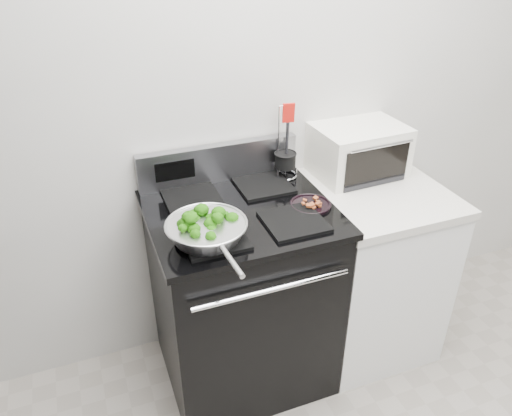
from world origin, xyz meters
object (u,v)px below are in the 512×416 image
toaster_oven (358,150)px  skillet (207,230)px  bacon_plate (311,203)px  utensil_holder (285,164)px  gas_range (242,294)px

toaster_oven → skillet: bearing=-160.1°
skillet → toaster_oven: (0.87, 0.36, 0.04)m
bacon_plate → utensil_holder: 0.30m
gas_range → utensil_holder: utensil_holder is taller
gas_range → skillet: size_ratio=2.24×
toaster_oven → utensil_holder: bearing=172.3°
gas_range → utensil_holder: (0.30, 0.22, 0.53)m
gas_range → utensil_holder: size_ratio=3.07×
skillet → gas_range: bearing=37.3°
skillet → toaster_oven: size_ratio=1.14×
bacon_plate → utensil_holder: utensil_holder is taller
bacon_plate → utensil_holder: (0.01, 0.30, 0.05)m
gas_range → utensil_holder: 0.65m
bacon_plate → utensil_holder: size_ratio=0.48×
skillet → bacon_plate: (0.49, 0.10, -0.03)m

